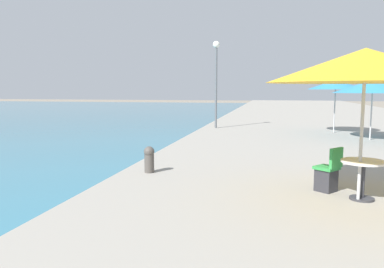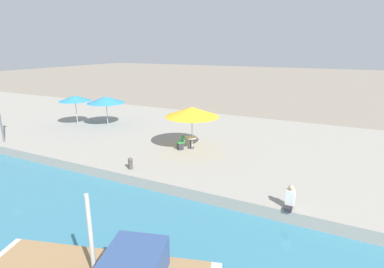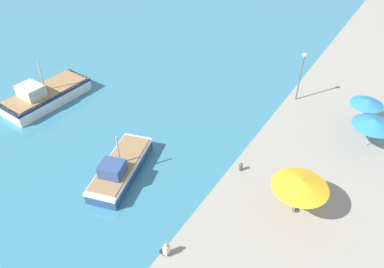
{
  "view_description": "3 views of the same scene",
  "coord_description": "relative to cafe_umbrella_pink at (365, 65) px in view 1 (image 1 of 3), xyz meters",
  "views": [
    {
      "loc": [
        3.68,
        8.31,
        2.64
      ],
      "look_at": [
        1.5,
        18.54,
        1.4
      ],
      "focal_mm": 35.0,
      "sensor_mm": 36.0,
      "label": 1
    },
    {
      "loc": [
        -11.39,
        7.27,
        7.01
      ],
      "look_at": [
        5.28,
        15.48,
        1.6
      ],
      "focal_mm": 28.0,
      "sensor_mm": 36.0,
      "label": 2
    },
    {
      "loc": [
        8.23,
        -1.16,
        19.11
      ],
      "look_at": [
        -4.0,
        18.0,
        1.2
      ],
      "focal_mm": 35.0,
      "sensor_mm": 36.0,
      "label": 3
    }
  ],
  "objects": [
    {
      "name": "cafe_table",
      "position": [
        0.09,
        0.13,
        -1.94
      ],
      "size": [
        0.8,
        0.8,
        0.74
      ],
      "color": "#333338",
      "rests_on": "quay_promenade"
    },
    {
      "name": "cafe_umbrella_pink",
      "position": [
        0.0,
        0.0,
        0.0
      ],
      "size": [
        3.45,
        3.45,
        2.77
      ],
      "color": "#B7B7B7",
      "rests_on": "quay_promenade"
    },
    {
      "name": "quay_promenade",
      "position": [
        2.72,
        21.52,
        -2.77
      ],
      "size": [
        16.0,
        90.0,
        0.6
      ],
      "color": "gray",
      "rests_on": "ground_plane"
    },
    {
      "name": "cafe_umbrella_striped",
      "position": [
        1.33,
        11.62,
        -0.19
      ],
      "size": [
        2.6,
        2.6,
        2.51
      ],
      "color": "#B7B7B7",
      "rests_on": "quay_promenade"
    },
    {
      "name": "lamppost",
      "position": [
        -4.51,
        12.55,
        0.62
      ],
      "size": [
        0.36,
        0.36,
        4.56
      ],
      "color": "#565B60",
      "rests_on": "quay_promenade"
    },
    {
      "name": "cafe_chair_left",
      "position": [
        -0.47,
        0.59,
        -2.14
      ],
      "size": [
        0.59,
        0.58,
        0.91
      ],
      "rotation": [
        0.0,
        0.0,
        0.88
      ],
      "color": "#2D2D33",
      "rests_on": "quay_promenade"
    },
    {
      "name": "mooring_bollard",
      "position": [
        -4.53,
        1.51,
        -2.12
      ],
      "size": [
        0.26,
        0.26,
        0.65
      ],
      "color": "#4C4742",
      "rests_on": "quay_promenade"
    },
    {
      "name": "cafe_umbrella_white",
      "position": [
        2.37,
        9.19,
        -0.29
      ],
      "size": [
        3.1,
        3.1,
        2.45
      ],
      "color": "#B7B7B7",
      "rests_on": "quay_promenade"
    }
  ]
}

